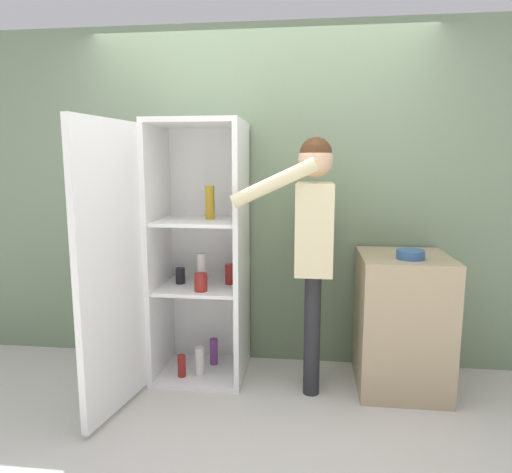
# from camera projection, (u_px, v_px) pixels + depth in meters

# --- Properties ---
(ground_plane) EXTENTS (12.00, 12.00, 0.00)m
(ground_plane) POSITION_uv_depth(u_px,v_px,m) (241.00, 424.00, 2.73)
(ground_plane) COLOR beige
(wall_back) EXTENTS (7.00, 0.06, 2.55)m
(wall_back) POSITION_uv_depth(u_px,v_px,m) (260.00, 199.00, 3.49)
(wall_back) COLOR gray
(wall_back) RESTS_ON ground_plane
(refrigerator) EXTENTS (0.80, 1.21, 1.83)m
(refrigerator) POSITION_uv_depth(u_px,v_px,m) (183.00, 256.00, 3.17)
(refrigerator) COLOR white
(refrigerator) RESTS_ON ground_plane
(person) EXTENTS (0.64, 0.56, 1.71)m
(person) POSITION_uv_depth(u_px,v_px,m) (313.00, 232.00, 3.01)
(person) COLOR #262628
(person) RESTS_ON ground_plane
(counter) EXTENTS (0.59, 0.64, 0.93)m
(counter) POSITION_uv_depth(u_px,v_px,m) (402.00, 322.00, 3.13)
(counter) COLOR tan
(counter) RESTS_ON ground_plane
(bowl) EXTENTS (0.18, 0.18, 0.06)m
(bowl) POSITION_uv_depth(u_px,v_px,m) (411.00, 254.00, 2.94)
(bowl) COLOR #335B8E
(bowl) RESTS_ON counter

